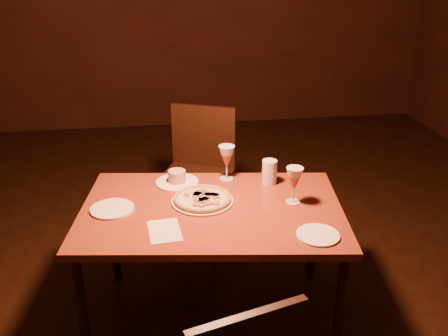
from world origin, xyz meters
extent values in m
cube|color=maroon|center=(0.24, 0.23, 0.66)|extent=(1.37, 0.98, 0.04)
cylinder|color=black|center=(-0.39, -0.04, 0.32)|extent=(0.05, 0.05, 0.64)
cylinder|color=black|center=(-0.29, 0.66, 0.32)|extent=(0.05, 0.05, 0.64)
cylinder|color=black|center=(0.76, -0.20, 0.32)|extent=(0.05, 0.05, 0.64)
cylinder|color=black|center=(0.86, 0.49, 0.32)|extent=(0.05, 0.05, 0.64)
cube|color=black|center=(0.22, 1.01, 0.47)|extent=(0.57, 0.57, 0.04)
cube|color=black|center=(0.30, 1.19, 0.69)|extent=(0.41, 0.20, 0.41)
cylinder|color=black|center=(-0.01, 0.92, 0.22)|extent=(0.04, 0.04, 0.44)
cylinder|color=black|center=(0.13, 1.24, 0.22)|extent=(0.04, 0.04, 0.44)
cylinder|color=black|center=(0.32, 0.78, 0.22)|extent=(0.04, 0.04, 0.44)
cylinder|color=black|center=(0.45, 1.10, 0.22)|extent=(0.04, 0.04, 0.44)
cylinder|color=white|center=(0.20, 0.29, 0.68)|extent=(0.31, 0.31, 0.01)
cylinder|color=beige|center=(0.20, 0.29, 0.69)|extent=(0.28, 0.28, 0.01)
torus|color=tan|center=(0.20, 0.29, 0.70)|extent=(0.29, 0.29, 0.02)
cylinder|color=white|center=(0.09, 0.53, 0.68)|extent=(0.23, 0.23, 0.01)
cylinder|color=tan|center=(0.09, 0.53, 0.72)|extent=(0.09, 0.09, 0.06)
cylinder|color=silver|center=(0.57, 0.45, 0.74)|extent=(0.08, 0.08, 0.13)
cylinder|color=white|center=(-0.24, 0.27, 0.68)|extent=(0.21, 0.21, 0.01)
cylinder|color=white|center=(0.67, -0.10, 0.68)|extent=(0.19, 0.19, 0.01)
cube|color=silver|center=(0.00, 0.04, 0.68)|extent=(0.16, 0.22, 0.00)
camera|label=1|loc=(-0.02, -1.90, 1.83)|focal=40.00mm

